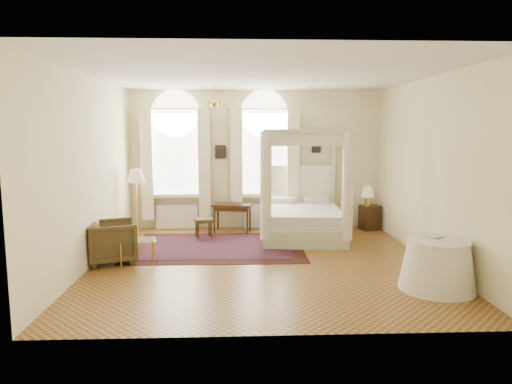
{
  "coord_description": "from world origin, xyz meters",
  "views": [
    {
      "loc": [
        -0.46,
        -7.97,
        2.34
      ],
      "look_at": [
        -0.11,
        0.4,
        1.22
      ],
      "focal_mm": 32.0,
      "sensor_mm": 36.0,
      "label": 1
    }
  ],
  "objects_px": {
    "writing_desk": "(232,208)",
    "coffee_table": "(137,242)",
    "side_table": "(437,265)",
    "stool": "(204,222)",
    "floor_lamp": "(136,179)",
    "nightstand": "(370,217)",
    "armchair": "(112,242)",
    "canopy_bed": "(302,214)"
  },
  "relations": [
    {
      "from": "canopy_bed",
      "to": "floor_lamp",
      "type": "xyz_separation_m",
      "value": [
        -3.62,
        0.15,
        0.76
      ]
    },
    {
      "from": "nightstand",
      "to": "stool",
      "type": "relative_size",
      "value": 1.27
    },
    {
      "from": "writing_desk",
      "to": "floor_lamp",
      "type": "height_order",
      "value": "floor_lamp"
    },
    {
      "from": "coffee_table",
      "to": "stool",
      "type": "bearing_deg",
      "value": 61.7
    },
    {
      "from": "nightstand",
      "to": "armchair",
      "type": "bearing_deg",
      "value": -155.07
    },
    {
      "from": "nightstand",
      "to": "armchair",
      "type": "distance_m",
      "value": 5.96
    },
    {
      "from": "stool",
      "to": "side_table",
      "type": "bearing_deg",
      "value": -42.71
    },
    {
      "from": "floor_lamp",
      "to": "side_table",
      "type": "bearing_deg",
      "value": -34.35
    },
    {
      "from": "writing_desk",
      "to": "stool",
      "type": "height_order",
      "value": "writing_desk"
    },
    {
      "from": "nightstand",
      "to": "coffee_table",
      "type": "distance_m",
      "value": 5.6
    },
    {
      "from": "canopy_bed",
      "to": "floor_lamp",
      "type": "bearing_deg",
      "value": 177.56
    },
    {
      "from": "writing_desk",
      "to": "coffee_table",
      "type": "distance_m",
      "value": 3.04
    },
    {
      "from": "canopy_bed",
      "to": "side_table",
      "type": "bearing_deg",
      "value": -65.53
    },
    {
      "from": "side_table",
      "to": "floor_lamp",
      "type": "bearing_deg",
      "value": 145.65
    },
    {
      "from": "armchair",
      "to": "nightstand",
      "type": "bearing_deg",
      "value": -84.88
    },
    {
      "from": "writing_desk",
      "to": "stool",
      "type": "distance_m",
      "value": 0.9
    },
    {
      "from": "writing_desk",
      "to": "coffee_table",
      "type": "bearing_deg",
      "value": -123.09
    },
    {
      "from": "floor_lamp",
      "to": "armchair",
      "type": "bearing_deg",
      "value": -91.43
    },
    {
      "from": "stool",
      "to": "floor_lamp",
      "type": "relative_size",
      "value": 0.31
    },
    {
      "from": "nightstand",
      "to": "stool",
      "type": "xyz_separation_m",
      "value": [
        -3.9,
        -0.73,
        0.08
      ]
    },
    {
      "from": "nightstand",
      "to": "armchair",
      "type": "relative_size",
      "value": 0.71
    },
    {
      "from": "floor_lamp",
      "to": "side_table",
      "type": "xyz_separation_m",
      "value": [
        5.15,
        -3.52,
        -0.93
      ]
    },
    {
      "from": "armchair",
      "to": "stool",
      "type": "bearing_deg",
      "value": -59.98
    },
    {
      "from": "coffee_table",
      "to": "side_table",
      "type": "relative_size",
      "value": 0.66
    },
    {
      "from": "nightstand",
      "to": "side_table",
      "type": "bearing_deg",
      "value": -92.76
    },
    {
      "from": "canopy_bed",
      "to": "coffee_table",
      "type": "relative_size",
      "value": 3.26
    },
    {
      "from": "writing_desk",
      "to": "armchair",
      "type": "height_order",
      "value": "armchair"
    },
    {
      "from": "writing_desk",
      "to": "floor_lamp",
      "type": "bearing_deg",
      "value": -166.03
    },
    {
      "from": "nightstand",
      "to": "coffee_table",
      "type": "xyz_separation_m",
      "value": [
        -4.93,
        -2.65,
        0.1
      ]
    },
    {
      "from": "nightstand",
      "to": "side_table",
      "type": "relative_size",
      "value": 0.53
    },
    {
      "from": "writing_desk",
      "to": "stool",
      "type": "bearing_deg",
      "value": -135.01
    },
    {
      "from": "canopy_bed",
      "to": "floor_lamp",
      "type": "relative_size",
      "value": 1.56
    },
    {
      "from": "armchair",
      "to": "canopy_bed",
      "type": "bearing_deg",
      "value": -84.55
    },
    {
      "from": "writing_desk",
      "to": "stool",
      "type": "relative_size",
      "value": 2.06
    },
    {
      "from": "nightstand",
      "to": "side_table",
      "type": "distance_m",
      "value": 4.15
    },
    {
      "from": "armchair",
      "to": "coffee_table",
      "type": "distance_m",
      "value": 0.49
    },
    {
      "from": "side_table",
      "to": "stool",
      "type": "bearing_deg",
      "value": 137.29
    },
    {
      "from": "nightstand",
      "to": "armchair",
      "type": "xyz_separation_m",
      "value": [
        -5.4,
        -2.51,
        0.08
      ]
    },
    {
      "from": "canopy_bed",
      "to": "floor_lamp",
      "type": "height_order",
      "value": "canopy_bed"
    },
    {
      "from": "nightstand",
      "to": "floor_lamp",
      "type": "height_order",
      "value": "floor_lamp"
    },
    {
      "from": "stool",
      "to": "armchair",
      "type": "relative_size",
      "value": 0.56
    },
    {
      "from": "canopy_bed",
      "to": "nightstand",
      "type": "height_order",
      "value": "canopy_bed"
    }
  ]
}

